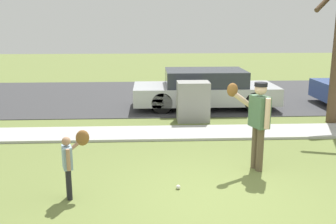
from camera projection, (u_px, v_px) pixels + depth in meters
ground_plane at (190, 135)px, 9.72m from camera, size 48.00×48.00×0.00m
sidewalk_strip at (190, 133)px, 9.81m from camera, size 36.00×1.20×0.06m
road_surface at (176, 96)px, 14.68m from camera, size 36.00×6.80×0.02m
person_adult at (257, 116)px, 7.26m from camera, size 0.80×0.58×1.69m
person_child at (72, 156)px, 6.17m from camera, size 0.45×0.51×1.08m
baseball at (178, 187)px, 6.61m from camera, size 0.07×0.07×0.07m
utility_cabinet at (193, 101)px, 10.96m from camera, size 0.90×0.65×1.12m
parked_sedan_silver at (205, 89)px, 12.59m from camera, size 4.60×1.80×1.23m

